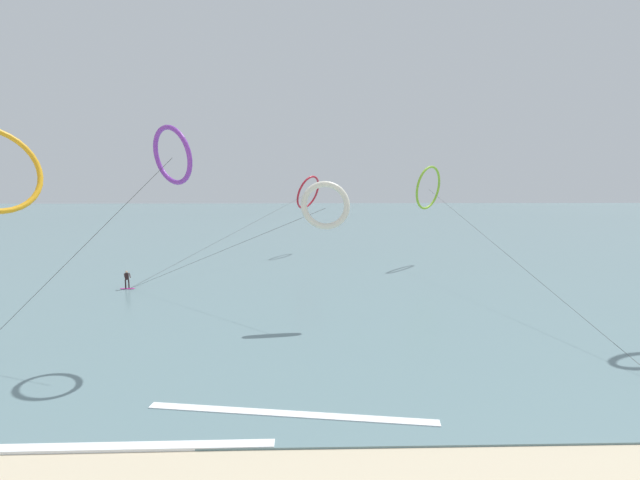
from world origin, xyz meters
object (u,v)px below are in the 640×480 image
kite_ivory (325,205)px  kite_violet (172,156)px  kite_lime (428,188)px  kite_crimson (308,193)px  surfer_magenta (127,281)px

kite_ivory → kite_violet: bearing=-154.5°
kite_lime → kite_crimson: kite_lime is taller
kite_violet → kite_ivory: bearing=-109.2°
kite_lime → surfer_magenta: bearing=-23.2°
kite_lime → kite_violet: 35.46m
kite_violet → kite_lime: bearing=-89.6°
kite_violet → kite_crimson: (7.61, 36.14, -2.85)m
kite_ivory → kite_crimson: size_ratio=0.83×
kite_violet → kite_crimson: kite_violet is taller
kite_violet → kite_crimson: size_ratio=0.55×
kite_lime → kite_crimson: size_ratio=1.52×
surfer_magenta → kite_lime: bearing=171.2°
surfer_magenta → kite_violet: 20.46m
surfer_magenta → kite_crimson: (16.74, 21.17, 7.69)m
surfer_magenta → kite_violet: bearing=90.5°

